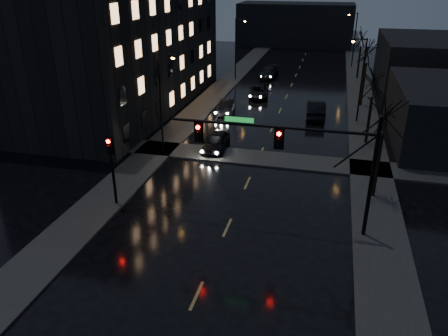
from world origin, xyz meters
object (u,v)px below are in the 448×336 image
Objects in this scene: oncoming_car_d at (269,73)px; oncoming_car_c at (259,92)px; lead_car at (316,109)px; oncoming_car_b at (227,107)px; oncoming_car_a at (216,141)px.

oncoming_car_c is at bearing -84.35° from oncoming_car_d.
oncoming_car_d is 18.32m from lead_car.
oncoming_car_b is 7.40m from oncoming_car_c.
oncoming_car_c is (2.16, 7.08, 0.01)m from oncoming_car_b.
oncoming_car_c is 0.93× the size of lead_car.
lead_car is (7.35, -16.78, 0.11)m from oncoming_car_d.
oncoming_car_a is 17.32m from oncoming_car_c.
oncoming_car_c is at bearing -45.81° from lead_car.
lead_car is (6.94, -6.31, 0.19)m from oncoming_car_c.
oncoming_car_a reaches higher than oncoming_car_c.
oncoming_car_a is 13.31m from lead_car.
lead_car is at bearing 53.88° from oncoming_car_a.
lead_car is at bearing -50.16° from oncoming_car_c.
oncoming_car_d is 0.99× the size of lead_car.
lead_car is (9.10, 0.77, 0.19)m from oncoming_car_b.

